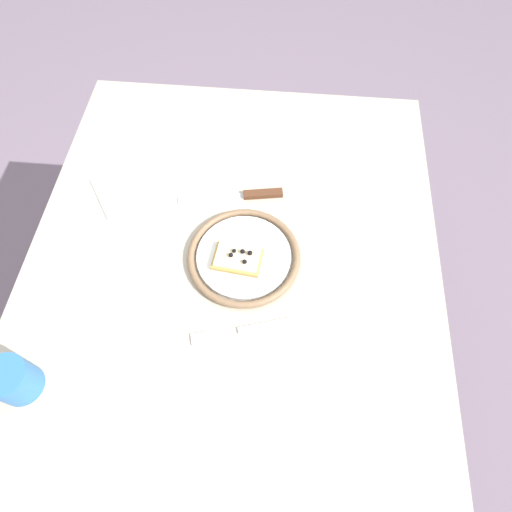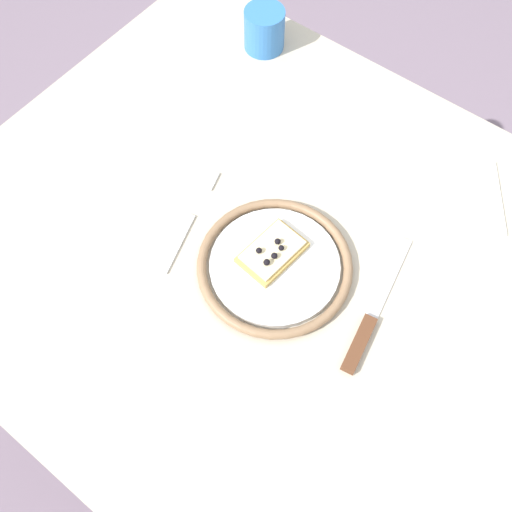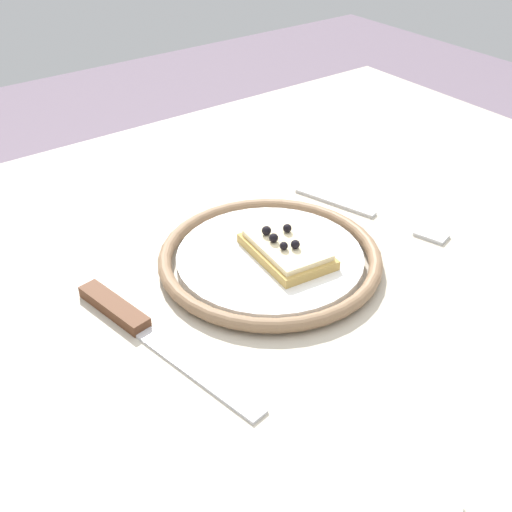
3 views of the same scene
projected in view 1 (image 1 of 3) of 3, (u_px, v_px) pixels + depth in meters
name	position (u px, v px, depth m)	size (l,w,h in m)	color
ground_plane	(242.00, 363.00, 1.59)	(6.00, 6.00, 0.00)	slate
dining_table	(234.00, 283.00, 0.99)	(1.08, 0.88, 0.78)	#BCB29E
plate	(244.00, 256.00, 0.91)	(0.24, 0.24, 0.02)	white
pizza_slice_near	(238.00, 257.00, 0.89)	(0.08, 0.11, 0.03)	tan
knife	(249.00, 195.00, 0.99)	(0.06, 0.24, 0.01)	silver
fork	(241.00, 330.00, 0.83)	(0.07, 0.20, 0.00)	silver
cup	(14.00, 380.00, 0.75)	(0.08, 0.08, 0.08)	#3372BF
napkin	(128.00, 187.00, 1.00)	(0.13, 0.14, 0.00)	white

